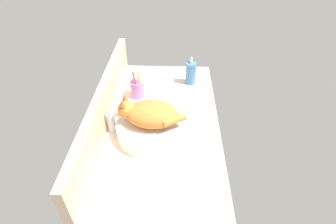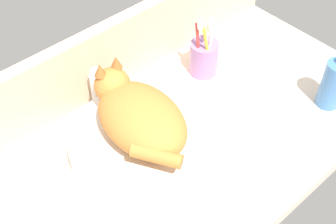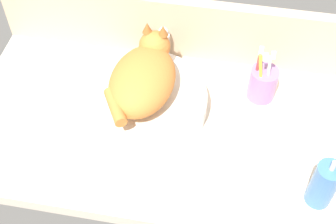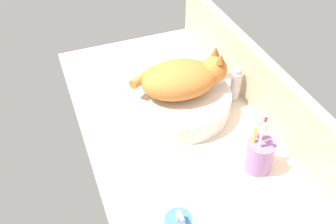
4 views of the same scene
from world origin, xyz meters
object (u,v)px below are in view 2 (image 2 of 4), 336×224
Objects in this scene: cat at (138,115)px; toothbrush_cup at (204,57)px; sink_basin at (143,145)px; faucet at (99,88)px; soap_dispenser at (333,84)px.

cat reaches higher than toothbrush_cup.
faucet is (1.74, 19.24, 3.79)cm from sink_basin.
sink_basin is at bearing 157.46° from soap_dispenser.
sink_basin is 9.37cm from cat.
toothbrush_cup is at bearing 17.64° from cat.
cat is 1.89× the size of soap_dispenser.
faucet is 60.27cm from soap_dispenser.
sink_basin is 1.87× the size of toothbrush_cup.
toothbrush_cup is (30.23, -7.72, -1.93)cm from faucet.
sink_basin is 19.69cm from faucet.
soap_dispenser is (47.64, -21.15, -5.84)cm from cat.
sink_basin is 34.03cm from toothbrush_cup.
faucet is (1.70, 17.87, -5.48)cm from cat.
cat reaches higher than faucet.
faucet is at bearing 165.68° from toothbrush_cup.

